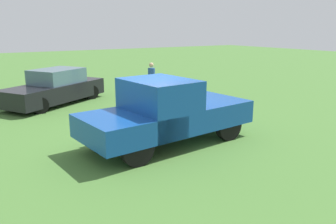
% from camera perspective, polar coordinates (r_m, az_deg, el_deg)
% --- Properties ---
extents(ground_plane, '(80.00, 80.00, 0.00)m').
position_cam_1_polar(ground_plane, '(10.06, -2.91, -4.31)').
color(ground_plane, '#477533').
extents(pickup_truck, '(5.00, 2.39, 1.83)m').
position_cam_1_polar(pickup_truck, '(9.24, -0.61, 0.19)').
color(pickup_truck, black).
rests_on(pickup_truck, ground_plane).
extents(sedan_near, '(4.81, 3.84, 1.46)m').
position_cam_1_polar(sedan_near, '(15.15, -18.40, 3.82)').
color(sedan_near, black).
rests_on(sedan_near, ground_plane).
extents(person_bystander, '(0.37, 0.37, 1.61)m').
position_cam_1_polar(person_bystander, '(15.67, -2.78, 5.69)').
color(person_bystander, navy).
rests_on(person_bystander, ground_plane).
extents(traffic_cone, '(0.32, 0.32, 0.55)m').
position_cam_1_polar(traffic_cone, '(14.24, 5.94, 2.24)').
color(traffic_cone, orange).
rests_on(traffic_cone, ground_plane).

